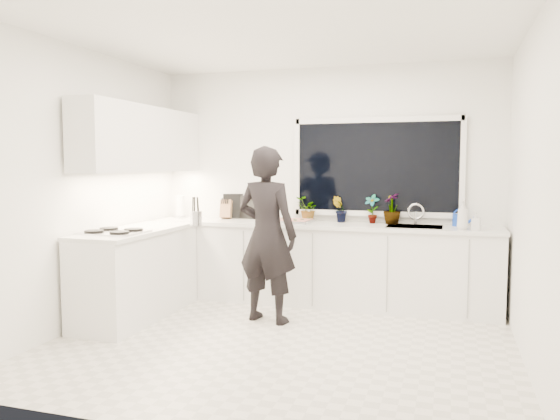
% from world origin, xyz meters
% --- Properties ---
extents(floor, '(4.00, 3.50, 0.02)m').
position_xyz_m(floor, '(0.00, 0.00, -0.01)').
color(floor, beige).
rests_on(floor, ground).
extents(wall_back, '(4.00, 0.02, 2.70)m').
position_xyz_m(wall_back, '(0.00, 1.76, 1.35)').
color(wall_back, white).
rests_on(wall_back, ground).
extents(wall_left, '(0.02, 3.50, 2.70)m').
position_xyz_m(wall_left, '(-2.01, 0.00, 1.35)').
color(wall_left, white).
rests_on(wall_left, ground).
extents(wall_right, '(0.02, 3.50, 2.70)m').
position_xyz_m(wall_right, '(2.01, 0.00, 1.35)').
color(wall_right, white).
rests_on(wall_right, ground).
extents(ceiling, '(4.00, 3.50, 0.02)m').
position_xyz_m(ceiling, '(0.00, 0.00, 2.71)').
color(ceiling, white).
rests_on(ceiling, wall_back).
extents(window, '(1.80, 0.02, 1.00)m').
position_xyz_m(window, '(0.60, 1.73, 1.55)').
color(window, black).
rests_on(window, wall_back).
extents(base_cabinets_back, '(3.92, 0.58, 0.88)m').
position_xyz_m(base_cabinets_back, '(0.00, 1.45, 0.44)').
color(base_cabinets_back, white).
rests_on(base_cabinets_back, floor).
extents(base_cabinets_left, '(0.58, 1.60, 0.88)m').
position_xyz_m(base_cabinets_left, '(-1.67, 0.35, 0.44)').
color(base_cabinets_left, white).
rests_on(base_cabinets_left, floor).
extents(countertop_back, '(3.94, 0.62, 0.04)m').
position_xyz_m(countertop_back, '(0.00, 1.44, 0.90)').
color(countertop_back, silver).
rests_on(countertop_back, base_cabinets_back).
extents(countertop_left, '(0.62, 1.60, 0.04)m').
position_xyz_m(countertop_left, '(-1.67, 0.35, 0.90)').
color(countertop_left, silver).
rests_on(countertop_left, base_cabinets_left).
extents(upper_cabinets, '(0.34, 2.10, 0.70)m').
position_xyz_m(upper_cabinets, '(-1.79, 0.70, 1.85)').
color(upper_cabinets, white).
rests_on(upper_cabinets, wall_left).
extents(sink, '(0.58, 0.42, 0.14)m').
position_xyz_m(sink, '(1.05, 1.45, 0.87)').
color(sink, silver).
rests_on(sink, countertop_back).
extents(faucet, '(0.03, 0.03, 0.22)m').
position_xyz_m(faucet, '(1.05, 1.65, 1.03)').
color(faucet, silver).
rests_on(faucet, countertop_back).
extents(stovetop, '(0.56, 0.48, 0.03)m').
position_xyz_m(stovetop, '(-1.69, -0.00, 0.94)').
color(stovetop, black).
rests_on(stovetop, countertop_left).
extents(person, '(0.71, 0.54, 1.76)m').
position_xyz_m(person, '(-0.33, 0.60, 0.88)').
color(person, black).
rests_on(person, floor).
extents(pizza_tray, '(0.50, 0.38, 0.03)m').
position_xyz_m(pizza_tray, '(-0.32, 1.42, 0.94)').
color(pizza_tray, silver).
rests_on(pizza_tray, countertop_back).
extents(pizza, '(0.45, 0.33, 0.01)m').
position_xyz_m(pizza, '(-0.32, 1.42, 0.95)').
color(pizza, red).
rests_on(pizza, pizza_tray).
extents(watering_can, '(0.15, 0.15, 0.13)m').
position_xyz_m(watering_can, '(1.50, 1.61, 0.98)').
color(watering_can, '#133CBA').
rests_on(watering_can, countertop_back).
extents(paper_towel_roll, '(0.14, 0.14, 0.26)m').
position_xyz_m(paper_towel_roll, '(-1.79, 1.55, 1.05)').
color(paper_towel_roll, white).
rests_on(paper_towel_roll, countertop_back).
extents(knife_block, '(0.14, 0.12, 0.22)m').
position_xyz_m(knife_block, '(-1.19, 1.59, 1.03)').
color(knife_block, olive).
rests_on(knife_block, countertop_back).
extents(utensil_crock, '(0.16, 0.16, 0.16)m').
position_xyz_m(utensil_crock, '(-1.21, 0.80, 1.00)').
color(utensil_crock, '#ACABB0').
rests_on(utensil_crock, countertop_left).
extents(picture_frame_large, '(0.22, 0.07, 0.28)m').
position_xyz_m(picture_frame_large, '(-0.95, 1.69, 1.06)').
color(picture_frame_large, black).
rests_on(picture_frame_large, countertop_back).
extents(picture_frame_small, '(0.24, 0.10, 0.30)m').
position_xyz_m(picture_frame_small, '(-1.14, 1.69, 1.07)').
color(picture_frame_small, black).
rests_on(picture_frame_small, countertop_back).
extents(herb_plants, '(1.27, 0.33, 0.34)m').
position_xyz_m(herb_plants, '(0.29, 1.61, 1.08)').
color(herb_plants, '#26662D').
rests_on(herb_plants, countertop_back).
extents(soap_bottles, '(0.24, 0.13, 0.30)m').
position_xyz_m(soap_bottles, '(1.57, 1.30, 1.05)').
color(soap_bottles, '#D8BF66').
rests_on(soap_bottles, countertop_back).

